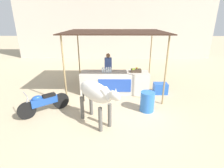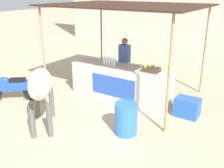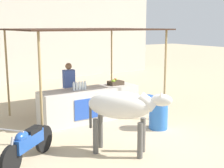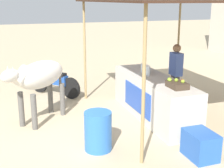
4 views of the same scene
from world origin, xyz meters
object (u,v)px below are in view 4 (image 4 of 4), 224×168
stall_counter (153,97)px  cooler_box (200,145)px  vendor_behind_counter (175,76)px  water_barrel (98,131)px  cow (39,77)px  fruit_crate (177,84)px  motorcycle_parked (54,81)px

stall_counter → cooler_box: 2.07m
vendor_behind_counter → water_barrel: bearing=-58.8°
vendor_behind_counter → cow: 3.28m
fruit_crate → water_barrel: fruit_crate is taller
fruit_crate → vendor_behind_counter: vendor_behind_counter is taller
vendor_behind_counter → motorcycle_parked: vendor_behind_counter is taller
stall_counter → cooler_box: stall_counter is taller
cooler_box → motorcycle_parked: size_ratio=0.42×
fruit_crate → water_barrel: bearing=-82.1°
cow → water_barrel: bearing=24.9°
water_barrel → cow: cow is taller
cooler_box → cow: size_ratio=0.38×
fruit_crate → vendor_behind_counter: bearing=150.5°
fruit_crate → water_barrel: size_ratio=0.60×
fruit_crate → cow: 2.98m
cow → fruit_crate: bearing=59.4°
water_barrel → cow: bearing=-155.1°
fruit_crate → motorcycle_parked: bearing=-150.1°
vendor_behind_counter → cooler_box: vendor_behind_counter is taller
cow → motorcycle_parked: 2.09m
stall_counter → fruit_crate: fruit_crate is taller
water_barrel → motorcycle_parked: size_ratio=0.51×
fruit_crate → stall_counter: bearing=-176.9°
fruit_crate → cooler_box: (1.12, -0.15, -0.79)m
cow → stall_counter: bearing=77.0°
stall_counter → water_barrel: (1.18, -1.70, -0.11)m
fruit_crate → motorcycle_parked: 4.00m
fruit_crate → cooler_box: fruit_crate is taller
vendor_behind_counter → stall_counter: bearing=-67.8°
fruit_crate → cow: size_ratio=0.28×
stall_counter → vendor_behind_counter: 0.89m
stall_counter → motorcycle_parked: 3.14m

